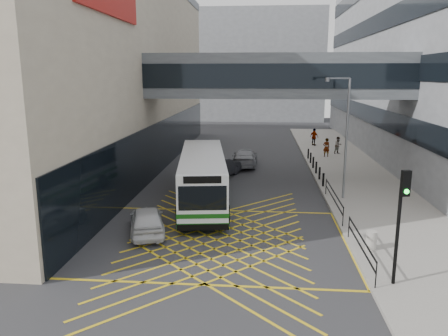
% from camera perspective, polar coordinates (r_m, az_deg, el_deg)
% --- Properties ---
extents(ground, '(120.00, 120.00, 0.00)m').
position_cam_1_polar(ground, '(20.77, -0.96, -9.37)').
color(ground, '#333335').
extents(building_whsmith, '(24.17, 42.00, 16.00)m').
position_cam_1_polar(building_whsmith, '(40.50, -25.18, 11.56)').
color(building_whsmith, '#B7A88D').
rests_on(building_whsmith, ground).
extents(building_far, '(28.00, 16.00, 18.00)m').
position_cam_1_polar(building_far, '(79.33, 2.10, 13.14)').
color(building_far, gray).
rests_on(building_far, ground).
extents(skybridge, '(20.00, 4.10, 3.00)m').
position_cam_1_polar(skybridge, '(31.23, 6.91, 11.85)').
color(skybridge, '#50565B').
rests_on(skybridge, ground).
extents(pavement, '(6.00, 54.00, 0.16)m').
position_cam_1_polar(pavement, '(35.73, 16.11, -0.51)').
color(pavement, gray).
rests_on(pavement, ground).
extents(box_junction, '(12.00, 9.00, 0.01)m').
position_cam_1_polar(box_junction, '(20.77, -0.96, -9.36)').
color(box_junction, gold).
rests_on(box_junction, ground).
extents(bus, '(3.97, 11.21, 3.08)m').
position_cam_1_polar(bus, '(25.96, -2.81, -1.16)').
color(bus, silver).
rests_on(bus, ground).
extents(car_white, '(2.94, 4.67, 1.38)m').
position_cam_1_polar(car_white, '(21.69, -10.03, -6.67)').
color(car_white, silver).
rests_on(car_white, ground).
extents(car_dark, '(3.48, 5.20, 1.51)m').
position_cam_1_polar(car_dark, '(32.68, -0.57, 0.03)').
color(car_dark, black).
rests_on(car_dark, ground).
extents(car_silver, '(2.20, 4.95, 1.52)m').
position_cam_1_polar(car_silver, '(36.89, 2.76, 1.42)').
color(car_silver, gray).
rests_on(car_silver, ground).
extents(traffic_light, '(0.33, 0.51, 4.27)m').
position_cam_1_polar(traffic_light, '(16.47, 22.14, -5.27)').
color(traffic_light, black).
rests_on(traffic_light, pavement).
extents(street_lamp, '(1.61, 0.75, 7.28)m').
position_cam_1_polar(street_lamp, '(27.01, 15.45, 4.67)').
color(street_lamp, slate).
rests_on(street_lamp, pavement).
extents(litter_bin, '(0.47, 0.47, 0.81)m').
position_cam_1_polar(litter_bin, '(20.23, 18.66, -8.92)').
color(litter_bin, '#ADA89E').
rests_on(litter_bin, pavement).
extents(kerb_railings, '(0.05, 12.54, 1.00)m').
position_cam_1_polar(kerb_railings, '(22.44, 15.42, -5.78)').
color(kerb_railings, black).
rests_on(kerb_railings, pavement).
extents(bollards, '(0.14, 10.14, 0.90)m').
position_cam_1_polar(bollards, '(35.18, 11.77, 0.40)').
color(bollards, black).
rests_on(bollards, pavement).
extents(pedestrian_a, '(0.75, 0.59, 1.71)m').
position_cam_1_polar(pedestrian_a, '(41.33, 13.22, 2.64)').
color(pedestrian_a, gray).
rests_on(pedestrian_a, pavement).
extents(pedestrian_b, '(0.92, 0.82, 1.62)m').
position_cam_1_polar(pedestrian_b, '(43.10, 14.70, 2.88)').
color(pedestrian_b, gray).
rests_on(pedestrian_b, pavement).
extents(pedestrian_c, '(1.12, 1.11, 1.81)m').
position_cam_1_polar(pedestrian_c, '(47.55, 11.69, 3.98)').
color(pedestrian_c, gray).
rests_on(pedestrian_c, pavement).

